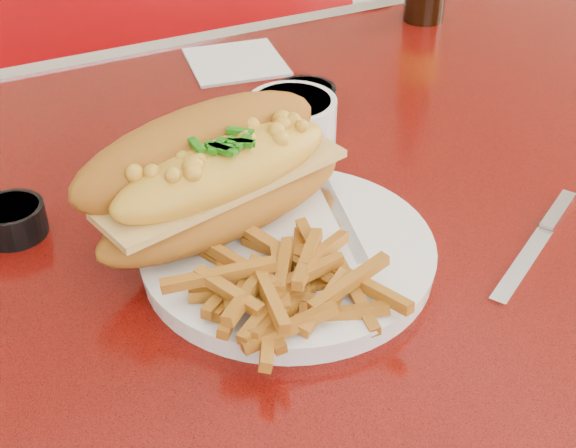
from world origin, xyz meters
name	(u,v)px	position (x,y,z in m)	size (l,w,h in m)	color
diner_table	(320,315)	(0.00, 0.00, 0.61)	(1.23, 0.83, 0.77)	#B4140B
booth_bench_far	(130,193)	(0.00, 0.81, 0.29)	(1.20, 0.51, 0.90)	#A30A0E
dinner_plate	(288,253)	(-0.08, -0.09, 0.78)	(0.29, 0.29, 0.02)	white
mac_hoagie	(215,174)	(-0.12, -0.02, 0.83)	(0.27, 0.17, 0.11)	#AB651B
fries_pile	(292,276)	(-0.10, -0.14, 0.80)	(0.13, 0.11, 0.04)	#C27921
fork	(335,206)	(-0.02, -0.05, 0.79)	(0.05, 0.16, 0.00)	silver
gravy_ramekin	(292,121)	(0.01, 0.09, 0.80)	(0.09, 0.09, 0.05)	white
sauce_cup_left	(12,219)	(-0.28, 0.06, 0.79)	(0.06, 0.06, 0.03)	black
sauce_cup_right	(305,100)	(0.05, 0.14, 0.79)	(0.08, 0.08, 0.03)	black
knife	(542,234)	(0.14, -0.15, 0.77)	(0.17, 0.10, 0.01)	silver
paper_napkin	(236,62)	(0.04, 0.31, 0.77)	(0.12, 0.12, 0.00)	white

